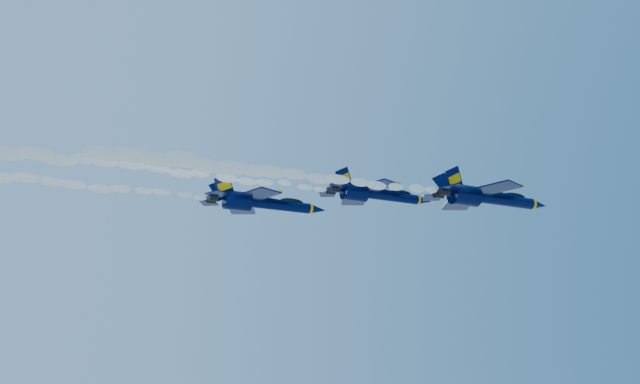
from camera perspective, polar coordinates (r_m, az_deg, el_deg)
name	(u,v)px	position (r m, az deg, el deg)	size (l,w,h in m)	color
jet_lead	(487,197)	(85.05, 15.00, -0.49)	(17.69, 14.51, 6.57)	#000730
smoke_trail_jet_lead	(281,173)	(71.38, -3.55, 1.78)	(42.40, 1.97, 1.77)	white
jet_second	(375,194)	(83.20, 5.06, -0.19)	(15.43, 12.66, 5.73)	#000730
smoke_trail_jet_second	(163,170)	(74.61, -14.14, 1.98)	(42.40, 1.72, 1.55)	white
jet_third	(261,203)	(86.76, -5.39, -0.98)	(17.26, 14.16, 6.41)	#000730
smoke_trail_jet_third	(36,180)	(82.98, -24.50, 0.99)	(42.40, 1.92, 1.73)	white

